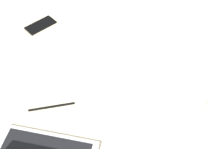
% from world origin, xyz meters
% --- Properties ---
extents(bed_mattress, '(1.80, 1.40, 0.18)m').
position_xyz_m(bed_mattress, '(0.00, 0.00, 0.09)').
color(bed_mattress, beige).
rests_on(bed_mattress, ground).
extents(cell_phone, '(0.15, 0.14, 0.01)m').
position_xyz_m(cell_phone, '(0.55, -0.27, 0.18)').
color(cell_phone, black).
rests_on(cell_phone, bed_mattress).
extents(charger_cable, '(0.17, 0.03, 0.01)m').
position_xyz_m(charger_cable, '(0.46, 0.21, 0.18)').
color(charger_cable, black).
rests_on(charger_cable, bed_mattress).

